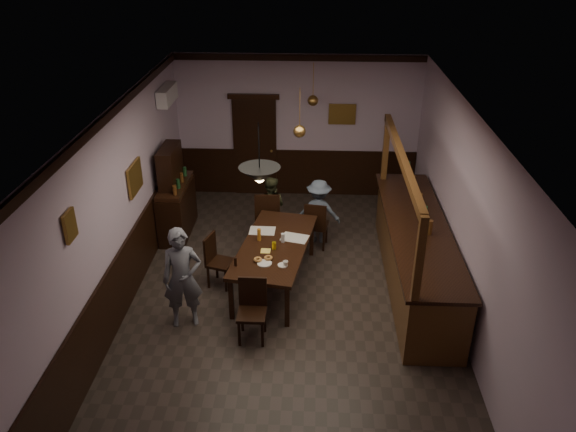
# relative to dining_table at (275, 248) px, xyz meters

# --- Properties ---
(room) EXTENTS (5.01, 8.01, 3.01)m
(room) POSITION_rel_dining_table_xyz_m (0.25, -0.48, 0.81)
(room) COLOR #2D2621
(room) RESTS_ON ground
(dining_table) EXTENTS (1.35, 2.33, 0.75)m
(dining_table) POSITION_rel_dining_table_xyz_m (0.00, 0.00, 0.00)
(dining_table) COLOR black
(dining_table) RESTS_ON ground
(chair_far_left) EXTENTS (0.46, 0.46, 1.03)m
(chair_far_left) POSITION_rel_dining_table_xyz_m (-0.22, 1.32, -0.12)
(chair_far_left) COLOR black
(chair_far_left) RESTS_ON ground
(chair_far_right) EXTENTS (0.46, 0.46, 0.91)m
(chair_far_right) POSITION_rel_dining_table_xyz_m (0.65, 1.18, -0.19)
(chair_far_right) COLOR black
(chair_far_right) RESTS_ON ground
(chair_near) EXTENTS (0.40, 0.40, 0.92)m
(chair_near) POSITION_rel_dining_table_xyz_m (-0.23, -1.31, -0.18)
(chair_near) COLOR black
(chair_near) RESTS_ON ground
(chair_side) EXTENTS (0.47, 0.47, 0.88)m
(chair_side) POSITION_rel_dining_table_xyz_m (-0.94, -0.04, -0.20)
(chair_side) COLOR black
(chair_side) RESTS_ON ground
(person_standing) EXTENTS (0.63, 0.49, 1.55)m
(person_standing) POSITION_rel_dining_table_xyz_m (-1.24, -1.06, 0.09)
(person_standing) COLOR slate
(person_standing) RESTS_ON ground
(person_seated_left) EXTENTS (0.65, 0.55, 1.19)m
(person_seated_left) POSITION_rel_dining_table_xyz_m (-0.19, 1.60, -0.09)
(person_seated_left) COLOR #3F4328
(person_seated_left) RESTS_ON ground
(person_seated_right) EXTENTS (0.83, 0.55, 1.21)m
(person_seated_right) POSITION_rel_dining_table_xyz_m (0.70, 1.45, -0.08)
(person_seated_right) COLOR slate
(person_seated_right) RESTS_ON ground
(newspaper_left) EXTENTS (0.43, 0.31, 0.01)m
(newspaper_left) POSITION_rel_dining_table_xyz_m (-0.23, 0.42, 0.07)
(newspaper_left) COLOR silver
(newspaper_left) RESTS_ON dining_table
(newspaper_right) EXTENTS (0.48, 0.40, 0.01)m
(newspaper_right) POSITION_rel_dining_table_xyz_m (0.31, 0.20, 0.07)
(newspaper_right) COLOR silver
(newspaper_right) RESTS_ON dining_table
(napkin) EXTENTS (0.17, 0.17, 0.00)m
(napkin) POSITION_rel_dining_table_xyz_m (-0.13, -0.22, 0.07)
(napkin) COLOR #FFE05D
(napkin) RESTS_ON dining_table
(saucer) EXTENTS (0.15, 0.15, 0.01)m
(saucer) POSITION_rel_dining_table_xyz_m (0.16, -0.62, 0.07)
(saucer) COLOR white
(saucer) RESTS_ON dining_table
(coffee_cup) EXTENTS (0.09, 0.09, 0.07)m
(coffee_cup) POSITION_rel_dining_table_xyz_m (0.20, -0.64, 0.11)
(coffee_cup) COLOR white
(coffee_cup) RESTS_ON saucer
(pastry_plate) EXTENTS (0.22, 0.22, 0.01)m
(pastry_plate) POSITION_rel_dining_table_xyz_m (-0.11, -0.58, 0.07)
(pastry_plate) COLOR white
(pastry_plate) RESTS_ON dining_table
(pastry_ring_a) EXTENTS (0.13, 0.13, 0.04)m
(pastry_ring_a) POSITION_rel_dining_table_xyz_m (-0.22, -0.53, 0.10)
(pastry_ring_a) COLOR #C68C47
(pastry_ring_a) RESTS_ON pastry_plate
(pastry_ring_b) EXTENTS (0.13, 0.13, 0.04)m
(pastry_ring_b) POSITION_rel_dining_table_xyz_m (-0.06, -0.47, 0.10)
(pastry_ring_b) COLOR #C68C47
(pastry_ring_b) RESTS_ON pastry_plate
(soda_can) EXTENTS (0.07, 0.07, 0.12)m
(soda_can) POSITION_rel_dining_table_xyz_m (-0.00, -0.15, 0.12)
(soda_can) COLOR yellow
(soda_can) RESTS_ON dining_table
(beer_glass) EXTENTS (0.06, 0.06, 0.20)m
(beer_glass) POSITION_rel_dining_table_xyz_m (-0.26, 0.11, 0.16)
(beer_glass) COLOR #BF721E
(beer_glass) RESTS_ON dining_table
(water_glass) EXTENTS (0.06, 0.06, 0.15)m
(water_glass) POSITION_rel_dining_table_xyz_m (0.12, 0.07, 0.14)
(water_glass) COLOR silver
(water_glass) RESTS_ON dining_table
(pepper_mill) EXTENTS (0.04, 0.04, 0.14)m
(pepper_mill) POSITION_rel_dining_table_xyz_m (-0.53, -0.66, 0.13)
(pepper_mill) COLOR black
(pepper_mill) RESTS_ON dining_table
(sideboard) EXTENTS (0.47, 1.30, 1.72)m
(sideboard) POSITION_rel_dining_table_xyz_m (-1.96, 1.64, 0.00)
(sideboard) COLOR black
(sideboard) RESTS_ON ground
(bar_counter) EXTENTS (0.94, 4.03, 2.26)m
(bar_counter) POSITION_rel_dining_table_xyz_m (2.24, 0.13, -0.11)
(bar_counter) COLOR #482713
(bar_counter) RESTS_ON ground
(door_back) EXTENTS (0.90, 0.06, 2.10)m
(door_back) POSITION_rel_dining_table_xyz_m (-0.65, 3.47, 0.36)
(door_back) COLOR black
(door_back) RESTS_ON ground
(ac_unit) EXTENTS (0.20, 0.85, 0.30)m
(ac_unit) POSITION_rel_dining_table_xyz_m (-2.13, 2.42, 1.76)
(ac_unit) COLOR white
(ac_unit) RESTS_ON ground
(picture_left_small) EXTENTS (0.04, 0.28, 0.36)m
(picture_left_small) POSITION_rel_dining_table_xyz_m (-2.21, -2.08, 1.46)
(picture_left_small) COLOR olive
(picture_left_small) RESTS_ON ground
(picture_left_large) EXTENTS (0.04, 0.62, 0.48)m
(picture_left_large) POSITION_rel_dining_table_xyz_m (-2.21, 0.32, 1.01)
(picture_left_large) COLOR olive
(picture_left_large) RESTS_ON ground
(picture_back) EXTENTS (0.55, 0.04, 0.42)m
(picture_back) POSITION_rel_dining_table_xyz_m (1.15, 3.48, 1.11)
(picture_back) COLOR olive
(picture_back) RESTS_ON ground
(pendant_iron) EXTENTS (0.56, 0.56, 0.83)m
(pendant_iron) POSITION_rel_dining_table_xyz_m (-0.13, -0.79, 1.59)
(pendant_iron) COLOR black
(pendant_iron) RESTS_ON ground
(pendant_brass_mid) EXTENTS (0.20, 0.20, 0.81)m
(pendant_brass_mid) POSITION_rel_dining_table_xyz_m (0.35, 0.93, 1.61)
(pendant_brass_mid) COLOR #BF8C3F
(pendant_brass_mid) RESTS_ON ground
(pendant_brass_far) EXTENTS (0.20, 0.20, 0.81)m
(pendant_brass_far) POSITION_rel_dining_table_xyz_m (0.55, 2.69, 1.61)
(pendant_brass_far) COLOR #BF8C3F
(pendant_brass_far) RESTS_ON ground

